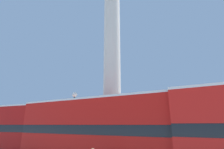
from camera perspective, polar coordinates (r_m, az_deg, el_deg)
monument_column at (r=18.86m, az=0.00°, el=0.87°), size 6.16×6.16×24.92m
bus_a at (r=11.82m, az=-5.89°, el=-17.35°), size 10.93×3.10×4.29m
bus_b at (r=18.40m, az=-30.94°, el=-14.89°), size 10.50×3.28×4.22m
street_lamp at (r=16.13m, az=-12.53°, el=-13.40°), size 0.46×0.46×5.53m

